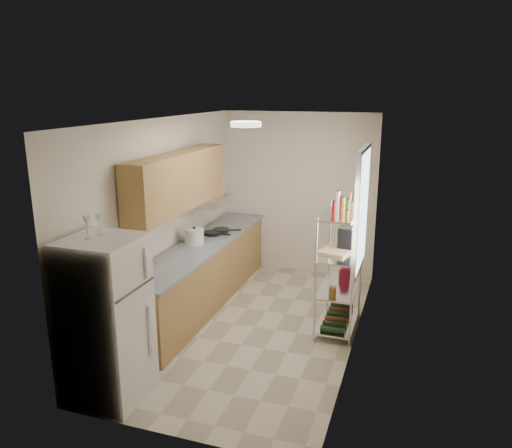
# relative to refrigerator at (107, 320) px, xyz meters

# --- Properties ---
(room) EXTENTS (2.52, 4.42, 2.62)m
(room) POSITION_rel_refrigerator_xyz_m (0.87, 1.84, 0.49)
(room) COLOR beige
(room) RESTS_ON ground
(counter_run) EXTENTS (0.63, 3.51, 0.90)m
(counter_run) POSITION_rel_refrigerator_xyz_m (-0.05, 2.28, -0.36)
(counter_run) COLOR #A38045
(counter_run) RESTS_ON ground
(upper_cabinets) EXTENTS (0.33, 2.20, 0.72)m
(upper_cabinets) POSITION_rel_refrigerator_xyz_m (-0.19, 1.94, 1.00)
(upper_cabinets) COLOR #A38045
(upper_cabinets) RESTS_ON room
(range_hood) EXTENTS (0.50, 0.60, 0.12)m
(range_hood) POSITION_rel_refrigerator_xyz_m (-0.13, 2.74, 0.58)
(range_hood) COLOR #B7BABC
(range_hood) RESTS_ON room
(window) EXTENTS (0.06, 1.00, 1.46)m
(window) POSITION_rel_refrigerator_xyz_m (2.09, 2.19, 0.74)
(window) COLOR white
(window) RESTS_ON room
(bakers_rack) EXTENTS (0.45, 0.90, 1.73)m
(bakers_rack) POSITION_rel_refrigerator_xyz_m (1.87, 2.13, 0.29)
(bakers_rack) COLOR silver
(bakers_rack) RESTS_ON ground
(ceiling_dome) EXTENTS (0.34, 0.34, 0.05)m
(ceiling_dome) POSITION_rel_refrigerator_xyz_m (0.87, 1.54, 1.76)
(ceiling_dome) COLOR white
(ceiling_dome) RESTS_ON room
(refrigerator) EXTENTS (0.67, 0.67, 1.63)m
(refrigerator) POSITION_rel_refrigerator_xyz_m (0.00, 0.00, 0.00)
(refrigerator) COLOR silver
(refrigerator) RESTS_ON ground
(wine_glass_a) EXTENTS (0.08, 0.08, 0.21)m
(wine_glass_a) POSITION_rel_refrigerator_xyz_m (-0.09, -0.05, 0.92)
(wine_glass_a) COLOR silver
(wine_glass_a) RESTS_ON refrigerator
(wine_glass_b) EXTENTS (0.07, 0.07, 0.21)m
(wine_glass_b) POSITION_rel_refrigerator_xyz_m (-0.06, 0.09, 0.92)
(wine_glass_b) COLOR silver
(wine_glass_b) RESTS_ON refrigerator
(rice_cooker) EXTENTS (0.26, 0.26, 0.21)m
(rice_cooker) POSITION_rel_refrigerator_xyz_m (-0.13, 2.23, 0.19)
(rice_cooker) COLOR silver
(rice_cooker) RESTS_ON counter_run
(frying_pan_large) EXTENTS (0.25, 0.25, 0.04)m
(frying_pan_large) POSITION_rel_refrigerator_xyz_m (-0.07, 2.70, 0.11)
(frying_pan_large) COLOR black
(frying_pan_large) RESTS_ON counter_run
(frying_pan_small) EXTENTS (0.32, 0.32, 0.05)m
(frying_pan_small) POSITION_rel_refrigerator_xyz_m (0.00, 2.87, 0.11)
(frying_pan_small) COLOR black
(frying_pan_small) RESTS_ON counter_run
(cutting_board) EXTENTS (0.44, 0.52, 0.03)m
(cutting_board) POSITION_rel_refrigerator_xyz_m (1.82, 2.17, 0.21)
(cutting_board) COLOR tan
(cutting_board) RESTS_ON bakers_rack
(espresso_machine) EXTENTS (0.20, 0.28, 0.31)m
(espresso_machine) POSITION_rel_refrigerator_xyz_m (1.92, 2.31, 0.35)
(espresso_machine) COLOR black
(espresso_machine) RESTS_ON bakers_rack
(storage_bag) EXTENTS (0.11, 0.15, 0.17)m
(storage_bag) POSITION_rel_refrigerator_xyz_m (1.91, 2.39, -0.17)
(storage_bag) COLOR maroon
(storage_bag) RESTS_ON bakers_rack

